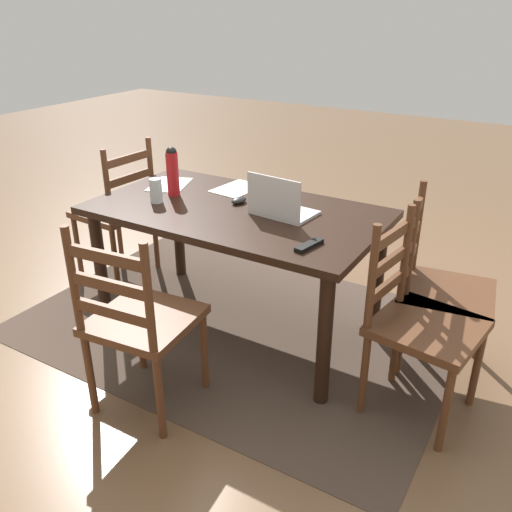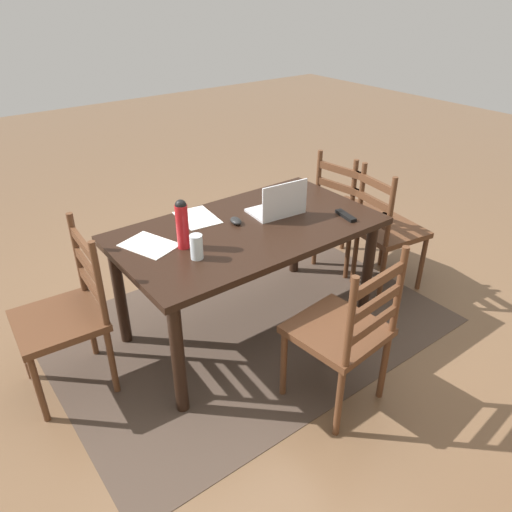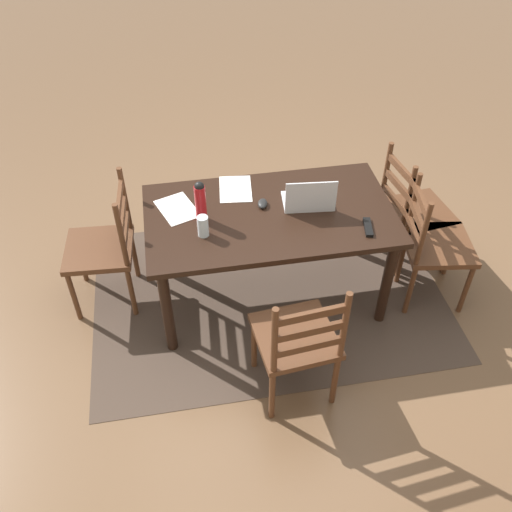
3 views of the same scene
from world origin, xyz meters
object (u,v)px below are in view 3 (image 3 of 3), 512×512
(computer_mouse, at_px, (263,204))
(chair_left_near, at_px, (413,213))
(dining_table, at_px, (270,224))
(water_bottle, at_px, (200,201))
(drinking_glass, at_px, (203,226))
(tv_remote, at_px, (368,227))
(laptop, at_px, (309,199))
(chair_far_head, at_px, (298,340))
(chair_right_near, at_px, (105,247))
(chair_left_far, at_px, (432,244))

(computer_mouse, bearing_deg, chair_left_near, -161.76)
(dining_table, distance_m, water_bottle, 0.49)
(dining_table, relative_size, drinking_glass, 11.68)
(chair_left_near, distance_m, water_bottle, 1.57)
(computer_mouse, distance_m, tv_remote, 0.68)
(chair_left_near, bearing_deg, drinking_glass, 11.60)
(water_bottle, bearing_deg, drinking_glass, 88.09)
(drinking_glass, bearing_deg, computer_mouse, -151.32)
(water_bottle, relative_size, computer_mouse, 2.81)
(chair_left_near, height_order, laptop, laptop)
(dining_table, height_order, computer_mouse, computer_mouse)
(dining_table, xyz_separation_m, water_bottle, (0.43, -0.01, 0.24))
(dining_table, bearing_deg, chair_far_head, 90.29)
(chair_right_near, bearing_deg, drinking_glass, 153.99)
(chair_left_near, bearing_deg, tv_remote, 39.50)
(chair_right_near, xyz_separation_m, tv_remote, (-1.64, 0.43, 0.29))
(chair_right_near, xyz_separation_m, water_bottle, (-0.65, 0.17, 0.42))
(dining_table, height_order, chair_far_head, chair_far_head)
(chair_far_head, bearing_deg, chair_left_far, -149.13)
(chair_far_head, height_order, tv_remote, chair_far_head)
(dining_table, bearing_deg, drinking_glass, 17.78)
(dining_table, distance_m, chair_left_far, 1.11)
(water_bottle, bearing_deg, chair_left_near, -173.81)
(chair_left_far, relative_size, computer_mouse, 9.50)
(dining_table, height_order, chair_right_near, chair_right_near)
(chair_right_near, xyz_separation_m, drinking_glass, (-0.64, 0.31, 0.35))
(chair_right_near, relative_size, chair_left_near, 1.00)
(drinking_glass, bearing_deg, chair_left_far, 178.82)
(laptop, xyz_separation_m, computer_mouse, (0.29, -0.06, -0.04))
(drinking_glass, distance_m, tv_remote, 1.00)
(computer_mouse, bearing_deg, chair_left_far, -179.18)
(chair_left_far, xyz_separation_m, laptop, (0.82, -0.19, 0.34))
(chair_left_near, height_order, chair_left_far, same)
(laptop, relative_size, tv_remote, 2.00)
(chair_left_near, relative_size, computer_mouse, 9.50)
(chair_right_near, distance_m, computer_mouse, 1.09)
(chair_left_near, xyz_separation_m, computer_mouse, (1.11, 0.09, 0.30))
(drinking_glass, bearing_deg, chair_right_near, -26.01)
(water_bottle, height_order, drinking_glass, water_bottle)
(chair_left_far, relative_size, laptop, 2.80)
(laptop, xyz_separation_m, water_bottle, (0.69, 0.02, 0.09))
(dining_table, height_order, laptop, laptop)
(chair_far_head, bearing_deg, chair_left_near, -137.50)
(chair_far_head, bearing_deg, laptop, -106.80)
(chair_left_far, bearing_deg, drinking_glass, -1.18)
(chair_right_near, bearing_deg, chair_left_near, 179.92)
(chair_left_far, height_order, tv_remote, chair_left_far)
(chair_left_near, relative_size, tv_remote, 5.59)
(chair_left_far, xyz_separation_m, drinking_glass, (1.51, -0.03, 0.35))
(dining_table, xyz_separation_m, chair_far_head, (-0.00, 0.81, -0.19))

